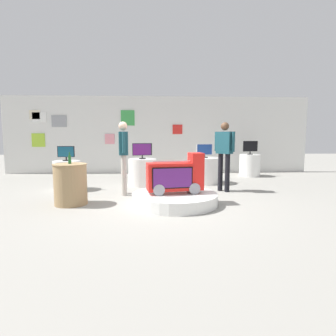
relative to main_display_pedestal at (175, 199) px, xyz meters
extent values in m
plane|color=gray|center=(-0.24, 0.17, -0.11)|extent=(30.00, 30.00, 0.00)
cube|color=silver|center=(-0.24, 4.78, 1.30)|extent=(11.22, 0.10, 2.82)
cube|color=pink|center=(-2.03, 4.72, 1.16)|extent=(0.34, 0.02, 0.36)
cube|color=red|center=(0.46, 4.72, 1.51)|extent=(0.36, 0.02, 0.35)
cube|color=gray|center=(-3.82, 4.72, 1.80)|extent=(0.53, 0.02, 0.41)
cube|color=white|center=(-4.51, 4.72, 1.92)|extent=(0.50, 0.02, 0.36)
cube|color=#9ECC33|center=(-4.59, 4.72, 1.11)|extent=(0.46, 0.02, 0.48)
cube|color=beige|center=(-4.67, 4.72, 2.02)|extent=(0.37, 0.02, 0.32)
cube|color=green|center=(-1.36, 4.72, 1.92)|extent=(0.49, 0.02, 0.55)
cylinder|color=white|center=(0.00, 0.00, 0.00)|extent=(1.73, 1.73, 0.23)
cylinder|color=gray|center=(-0.35, -0.05, 0.23)|extent=(0.29, 0.45, 0.23)
cylinder|color=gray|center=(0.35, 0.05, 0.23)|extent=(0.29, 0.45, 0.23)
cube|color=red|center=(0.00, 0.00, 0.46)|extent=(1.16, 0.53, 0.55)
cube|color=red|center=(0.43, 0.07, 0.83)|extent=(0.30, 0.40, 0.19)
cube|color=black|center=(-0.06, -0.21, 0.46)|extent=(0.79, 0.13, 0.41)
cube|color=#561E6B|center=(-0.06, -0.21, 0.46)|extent=(0.75, 0.13, 0.37)
cube|color=#B2B2B7|center=(0.00, 0.00, 0.76)|extent=(0.89, 0.16, 0.02)
cylinder|color=white|center=(-0.74, 2.15, 0.26)|extent=(0.78, 0.78, 0.75)
cylinder|color=black|center=(-0.74, 2.15, 0.65)|extent=(0.18, 0.18, 0.02)
cylinder|color=black|center=(-0.74, 2.15, 0.69)|extent=(0.04, 0.04, 0.08)
cube|color=black|center=(-0.74, 2.15, 0.90)|extent=(0.54, 0.18, 0.34)
cube|color=#561E6B|center=(-0.74, 2.13, 0.90)|extent=(0.49, 0.15, 0.30)
cylinder|color=white|center=(-2.65, 1.63, 0.26)|extent=(0.67, 0.67, 0.75)
cylinder|color=black|center=(-2.65, 1.63, 0.65)|extent=(0.18, 0.18, 0.02)
cylinder|color=black|center=(-2.65, 1.63, 0.69)|extent=(0.04, 0.04, 0.07)
cube|color=black|center=(-2.65, 1.63, 0.87)|extent=(0.42, 0.04, 0.28)
cube|color=navy|center=(-2.65, 1.61, 0.87)|extent=(0.39, 0.01, 0.25)
cylinder|color=white|center=(2.87, 3.74, 0.26)|extent=(0.70, 0.70, 0.75)
cylinder|color=black|center=(2.87, 3.74, 0.65)|extent=(0.19, 0.19, 0.02)
cylinder|color=black|center=(2.87, 3.74, 0.70)|extent=(0.04, 0.04, 0.08)
cube|color=black|center=(2.87, 3.74, 0.92)|extent=(0.53, 0.13, 0.35)
cube|color=black|center=(2.87, 3.71, 0.92)|extent=(0.48, 0.10, 0.32)
cylinder|color=white|center=(1.06, 2.45, 0.26)|extent=(0.89, 0.89, 0.75)
cylinder|color=black|center=(1.06, 2.45, 0.65)|extent=(0.19, 0.19, 0.02)
cylinder|color=black|center=(1.06, 2.45, 0.68)|extent=(0.04, 0.04, 0.06)
cube|color=silver|center=(1.06, 2.45, 0.88)|extent=(0.49, 0.14, 0.32)
cube|color=navy|center=(1.05, 2.43, 0.88)|extent=(0.45, 0.11, 0.29)
cylinder|color=#9E7F56|center=(-2.10, 0.10, 0.30)|extent=(0.64, 0.64, 0.83)
cylinder|color=#9E7F56|center=(-2.10, 0.10, 0.70)|extent=(0.67, 0.67, 0.02)
cylinder|color=#195926|center=(-2.09, 0.09, 0.80)|extent=(0.06, 0.06, 0.17)
cylinder|color=#195926|center=(-2.09, 0.09, 0.91)|extent=(0.03, 0.03, 0.06)
cylinder|color=#B2ADA3|center=(-1.14, 1.08, 0.36)|extent=(0.12, 0.12, 0.94)
cylinder|color=#B2ADA3|center=(-1.11, 0.88, 0.36)|extent=(0.12, 0.12, 0.94)
cube|color=#194751|center=(-1.13, 0.98, 1.09)|extent=(0.26, 0.41, 0.54)
sphere|color=beige|center=(-1.13, 0.98, 1.49)|extent=(0.20, 0.20, 0.20)
cylinder|color=#194751|center=(-1.16, 1.21, 1.12)|extent=(0.08, 0.08, 0.48)
cylinder|color=#194751|center=(-1.09, 0.74, 1.12)|extent=(0.08, 0.08, 0.48)
cylinder|color=black|center=(1.39, 1.16, 0.36)|extent=(0.12, 0.12, 0.94)
cylinder|color=black|center=(1.25, 1.31, 0.36)|extent=(0.12, 0.12, 0.94)
cube|color=#194751|center=(1.32, 1.23, 1.10)|extent=(0.41, 0.41, 0.54)
sphere|color=brown|center=(1.32, 1.23, 1.50)|extent=(0.20, 0.20, 0.20)
cylinder|color=#194751|center=(1.48, 1.06, 1.13)|extent=(0.08, 0.08, 0.48)
cylinder|color=#194751|center=(1.15, 1.41, 1.13)|extent=(0.08, 0.08, 0.48)
camera|label=1|loc=(-0.42, -5.36, 1.26)|focal=28.98mm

